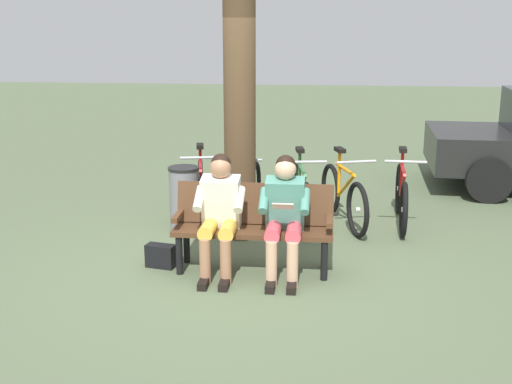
{
  "coord_description": "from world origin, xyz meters",
  "views": [
    {
      "loc": [
        -0.82,
        6.32,
        2.47
      ],
      "look_at": [
        -0.14,
        -0.24,
        0.75
      ],
      "focal_mm": 46.29,
      "sensor_mm": 36.0,
      "label": 1
    }
  ],
  "objects_px": {
    "bench": "(254,221)",
    "tree_trunk": "(240,107)",
    "bicycle_blue": "(343,196)",
    "handbag": "(161,256)",
    "bicycle_purple": "(301,196)",
    "bicycle_black": "(248,193)",
    "person_reading": "(284,211)",
    "litter_bin": "(184,200)",
    "bicycle_silver": "(201,191)",
    "person_companion": "(220,209)",
    "bicycle_orange": "(401,196)"
  },
  "relations": [
    {
      "from": "tree_trunk",
      "to": "bicycle_purple",
      "type": "distance_m",
      "value": 1.47
    },
    {
      "from": "bicycle_orange",
      "to": "bicycle_purple",
      "type": "bearing_deg",
      "value": -80.46
    },
    {
      "from": "bicycle_orange",
      "to": "tree_trunk",
      "type": "bearing_deg",
      "value": -66.98
    },
    {
      "from": "bicycle_purple",
      "to": "bicycle_black",
      "type": "height_order",
      "value": "same"
    },
    {
      "from": "person_companion",
      "to": "bicycle_silver",
      "type": "height_order",
      "value": "person_companion"
    },
    {
      "from": "bicycle_orange",
      "to": "bicycle_purple",
      "type": "relative_size",
      "value": 1.01
    },
    {
      "from": "person_reading",
      "to": "litter_bin",
      "type": "distance_m",
      "value": 1.83
    },
    {
      "from": "bench",
      "to": "litter_bin",
      "type": "relative_size",
      "value": 2.02
    },
    {
      "from": "person_reading",
      "to": "handbag",
      "type": "xyz_separation_m",
      "value": [
        1.28,
        -0.09,
        -0.54
      ]
    },
    {
      "from": "bicycle_black",
      "to": "bicycle_purple",
      "type": "bearing_deg",
      "value": 87.62
    },
    {
      "from": "person_reading",
      "to": "person_companion",
      "type": "distance_m",
      "value": 0.64
    },
    {
      "from": "bicycle_purple",
      "to": "bicycle_black",
      "type": "relative_size",
      "value": 0.99
    },
    {
      "from": "person_companion",
      "to": "person_reading",
      "type": "bearing_deg",
      "value": 179.95
    },
    {
      "from": "bicycle_blue",
      "to": "bicycle_silver",
      "type": "bearing_deg",
      "value": -109.56
    },
    {
      "from": "bicycle_black",
      "to": "bicycle_silver",
      "type": "distance_m",
      "value": 0.61
    },
    {
      "from": "handbag",
      "to": "litter_bin",
      "type": "bearing_deg",
      "value": -90.1
    },
    {
      "from": "litter_bin",
      "to": "bicycle_black",
      "type": "xyz_separation_m",
      "value": [
        -0.71,
        -0.51,
        -0.04
      ]
    },
    {
      "from": "bicycle_purple",
      "to": "tree_trunk",
      "type": "bearing_deg",
      "value": -60.0
    },
    {
      "from": "tree_trunk",
      "to": "handbag",
      "type": "bearing_deg",
      "value": 57.37
    },
    {
      "from": "tree_trunk",
      "to": "bicycle_blue",
      "type": "bearing_deg",
      "value": -153.11
    },
    {
      "from": "tree_trunk",
      "to": "bicycle_blue",
      "type": "relative_size",
      "value": 1.89
    },
    {
      "from": "bench",
      "to": "bicycle_silver",
      "type": "xyz_separation_m",
      "value": [
        0.86,
        -1.67,
        -0.15
      ]
    },
    {
      "from": "tree_trunk",
      "to": "bicycle_black",
      "type": "bearing_deg",
      "value": -91.95
    },
    {
      "from": "person_reading",
      "to": "litter_bin",
      "type": "relative_size",
      "value": 1.51
    },
    {
      "from": "handbag",
      "to": "bicycle_purple",
      "type": "relative_size",
      "value": 0.18
    },
    {
      "from": "bench",
      "to": "bicycle_black",
      "type": "height_order",
      "value": "bicycle_black"
    },
    {
      "from": "bench",
      "to": "handbag",
      "type": "bearing_deg",
      "value": 4.83
    },
    {
      "from": "person_companion",
      "to": "bicycle_blue",
      "type": "xyz_separation_m",
      "value": [
        -1.26,
        -1.78,
        -0.3
      ]
    },
    {
      "from": "tree_trunk",
      "to": "bicycle_purple",
      "type": "bearing_deg",
      "value": -140.83
    },
    {
      "from": "bench",
      "to": "tree_trunk",
      "type": "bearing_deg",
      "value": -74.83
    },
    {
      "from": "tree_trunk",
      "to": "person_reading",
      "type": "bearing_deg",
      "value": 116.66
    },
    {
      "from": "bench",
      "to": "bicycle_purple",
      "type": "bearing_deg",
      "value": -104.83
    },
    {
      "from": "bicycle_blue",
      "to": "litter_bin",
      "type": "bearing_deg",
      "value": -92.93
    },
    {
      "from": "bicycle_silver",
      "to": "bicycle_blue",
      "type": "bearing_deg",
      "value": 76.99
    },
    {
      "from": "bicycle_blue",
      "to": "bicycle_black",
      "type": "relative_size",
      "value": 0.96
    },
    {
      "from": "tree_trunk",
      "to": "litter_bin",
      "type": "relative_size",
      "value": 3.86
    },
    {
      "from": "person_reading",
      "to": "bicycle_purple",
      "type": "xyz_separation_m",
      "value": [
        -0.1,
        -1.73,
        -0.31
      ]
    },
    {
      "from": "bicycle_silver",
      "to": "handbag",
      "type": "bearing_deg",
      "value": -14.27
    },
    {
      "from": "bicycle_silver",
      "to": "person_reading",
      "type": "bearing_deg",
      "value": 21.55
    },
    {
      "from": "bicycle_purple",
      "to": "bicycle_black",
      "type": "bearing_deg",
      "value": -105.18
    },
    {
      "from": "person_reading",
      "to": "bicycle_purple",
      "type": "distance_m",
      "value": 1.76
    },
    {
      "from": "person_reading",
      "to": "handbag",
      "type": "relative_size",
      "value": 4.0
    },
    {
      "from": "person_reading",
      "to": "bicycle_black",
      "type": "height_order",
      "value": "person_reading"
    },
    {
      "from": "handbag",
      "to": "litter_bin",
      "type": "distance_m",
      "value": 1.23
    },
    {
      "from": "handbag",
      "to": "bicycle_silver",
      "type": "height_order",
      "value": "bicycle_silver"
    },
    {
      "from": "bench",
      "to": "person_reading",
      "type": "height_order",
      "value": "person_reading"
    },
    {
      "from": "bench",
      "to": "person_companion",
      "type": "xyz_separation_m",
      "value": [
        0.32,
        0.16,
        0.16
      ]
    },
    {
      "from": "litter_bin",
      "to": "bicycle_orange",
      "type": "bearing_deg",
      "value": -167.36
    },
    {
      "from": "person_reading",
      "to": "bicycle_silver",
      "type": "height_order",
      "value": "person_reading"
    },
    {
      "from": "handbag",
      "to": "litter_bin",
      "type": "height_order",
      "value": "litter_bin"
    }
  ]
}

